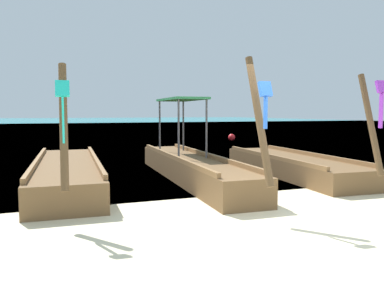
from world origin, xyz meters
TOP-DOWN VIEW (x-y plane):
  - ground at (0.00, 0.00)m, footprint 120.00×120.00m
  - sea_water at (0.00, 62.33)m, footprint 120.00×120.00m
  - longtail_boat_turquoise_ribbon at (-3.02, 4.61)m, footprint 1.63×6.65m
  - longtail_boat_blue_ribbon at (-0.05, 4.28)m, footprint 1.29×7.40m
  - longtail_boat_violet_ribbon at (2.79, 4.04)m, footprint 1.75×6.05m
  - mooring_buoy_near at (6.82, 15.88)m, footprint 0.41×0.41m

SIDE VIEW (x-z plane):
  - ground at x=0.00m, z-range 0.00..0.00m
  - sea_water at x=0.00m, z-range 0.00..0.00m
  - mooring_buoy_near at x=6.82m, z-range 0.00..0.42m
  - longtail_boat_violet_ribbon at x=2.79m, z-range -0.98..1.50m
  - longtail_boat_turquoise_ribbon at x=-3.02m, z-range -0.95..1.53m
  - longtail_boat_blue_ribbon at x=-0.05m, z-range -0.97..1.67m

